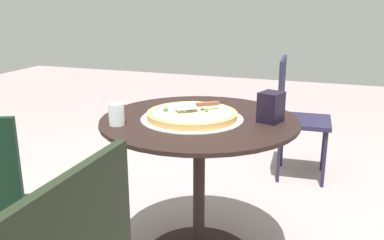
# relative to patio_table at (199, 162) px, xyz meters

# --- Properties ---
(patio_table) EXTENTS (0.91, 0.91, 0.74)m
(patio_table) POSITION_rel_patio_table_xyz_m (0.00, 0.00, 0.00)
(patio_table) COLOR black
(patio_table) RESTS_ON ground
(pizza_on_tray) EXTENTS (0.47, 0.47, 0.05)m
(pizza_on_tray) POSITION_rel_patio_table_xyz_m (0.02, -0.03, 0.23)
(pizza_on_tray) COLOR silver
(pizza_on_tray) RESTS_ON patio_table
(pizza_server) EXTENTS (0.17, 0.20, 0.02)m
(pizza_server) POSITION_rel_patio_table_xyz_m (-0.00, -0.01, 0.28)
(pizza_server) COLOR silver
(pizza_server) RESTS_ON pizza_on_tray
(drinking_cup) EXTENTS (0.07, 0.07, 0.10)m
(drinking_cup) POSITION_rel_patio_table_xyz_m (0.22, -0.31, 0.27)
(drinking_cup) COLOR silver
(drinking_cup) RESTS_ON patio_table
(napkin_dispenser) EXTENTS (0.12, 0.12, 0.13)m
(napkin_dispenser) POSITION_rel_patio_table_xyz_m (-0.05, 0.32, 0.28)
(napkin_dispenser) COLOR black
(napkin_dispenser) RESTS_ON patio_table
(patio_chair_far) EXTENTS (0.39, 0.39, 0.87)m
(patio_chair_far) POSITION_rel_patio_table_xyz_m (-1.22, 0.32, -0.02)
(patio_chair_far) COLOR #211E37
(patio_chair_far) RESTS_ON ground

